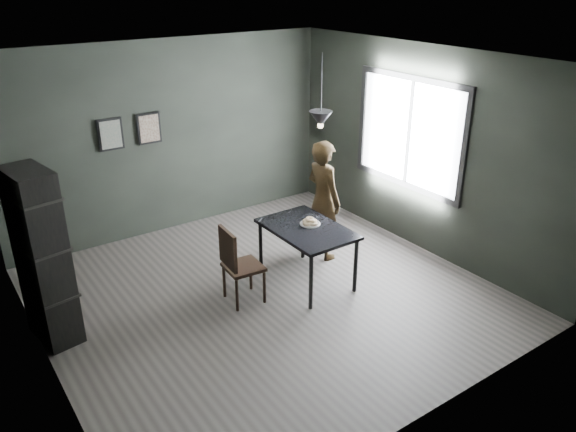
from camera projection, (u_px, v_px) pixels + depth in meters
ground at (267, 295)px, 6.87m from camera, size 5.00×5.00×0.00m
back_wall at (172, 138)px, 8.17m from camera, size 5.00×0.10×2.80m
ceiling at (263, 60)px, 5.73m from camera, size 5.00×5.00×0.02m
window_assembly at (409, 133)px, 7.66m from camera, size 0.04×1.96×1.56m
cafe_table at (307, 233)px, 6.91m from camera, size 0.80×1.20×0.75m
white_plate at (310, 224)px, 6.95m from camera, size 0.23×0.23×0.01m
donut_pile at (310, 222)px, 6.93m from camera, size 0.22×0.22×0.09m
woman at (323, 200)px, 7.51m from camera, size 0.40×0.60×1.64m
wood_chair at (237, 261)px, 6.51m from camera, size 0.45×0.45×0.96m
shelf_unit at (42, 258)px, 5.72m from camera, size 0.46×0.69×1.91m
pendant_lamp at (321, 119)px, 6.56m from camera, size 0.28×0.28×0.86m
framed_print_left at (111, 134)px, 7.60m from camera, size 0.34×0.04×0.44m
framed_print_right at (149, 128)px, 7.89m from camera, size 0.34×0.04×0.44m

